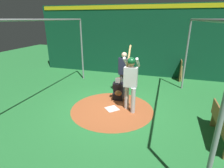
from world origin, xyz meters
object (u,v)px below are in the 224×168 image
object	(u,v)px
bat_rack	(181,70)
home_plate	(112,109)
umpire	(124,71)
bench	(223,126)
catcher	(119,91)
batter	(131,79)

from	to	relation	value
bat_rack	home_plate	bearing A→B (deg)	-30.00
umpire	bat_rack	world-z (taller)	umpire
umpire	bench	world-z (taller)	umpire
home_plate	bat_rack	world-z (taller)	bat_rack
umpire	bat_rack	xyz separation A→B (m)	(-2.76, 2.40, -0.51)
home_plate	catcher	xyz separation A→B (m)	(-0.86, 0.01, 0.35)
batter	umpire	size ratio (longest dim) A/B	1.24
home_plate	umpire	xyz separation A→B (m)	(-1.49, 0.05, 0.99)
home_plate	bat_rack	bearing A→B (deg)	150.00
batter	bench	size ratio (longest dim) A/B	1.32
bat_rack	batter	bearing A→B (deg)	-23.96
bat_rack	bench	world-z (taller)	bat_rack
home_plate	catcher	world-z (taller)	catcher
batter	bench	bearing A→B (deg)	70.18
batter	bat_rack	xyz separation A→B (m)	(-4.15, 1.85, -0.67)
home_plate	catcher	bearing A→B (deg)	179.43
catcher	bat_rack	size ratio (longest dim) A/B	0.88
home_plate	batter	bearing A→B (deg)	99.47
bat_rack	bench	bearing A→B (deg)	8.72
batter	umpire	world-z (taller)	batter
batter	catcher	bearing A→B (deg)	-141.70
catcher	umpire	distance (m)	0.90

